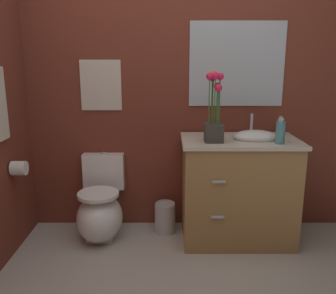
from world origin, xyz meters
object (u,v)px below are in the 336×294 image
at_px(flower_vase, 213,116).
at_px(lotion_bottle, 279,132).
at_px(soap_bottle, 279,127).
at_px(toilet, 100,211).
at_px(toilet_paper_roll, 18,168).
at_px(wall_mirror, 236,64).
at_px(vanity_cabinet, 237,189).
at_px(trash_bin, 164,217).
at_px(wall_poster, 100,85).

xyz_separation_m(flower_vase, lotion_bottle, (0.49, -0.07, -0.11)).
bearing_deg(soap_bottle, toilet, -175.84).
distance_m(soap_bottle, toilet_paper_roll, 2.12).
bearing_deg(lotion_bottle, wall_mirror, 120.02).
bearing_deg(vanity_cabinet, trash_bin, 168.94).
bearing_deg(lotion_bottle, vanity_cabinet, 147.96).
relative_size(soap_bottle, lotion_bottle, 0.83).
bearing_deg(flower_vase, trash_bin, 150.08).
xyz_separation_m(lotion_bottle, toilet_paper_roll, (-1.99, -0.01, -0.28)).
bearing_deg(wall_mirror, wall_poster, 180.00).
xyz_separation_m(lotion_bottle, trash_bin, (-0.87, 0.28, -0.82)).
xyz_separation_m(trash_bin, wall_poster, (-0.55, 0.17, 1.14)).
xyz_separation_m(toilet, flower_vase, (0.92, -0.13, 0.83)).
relative_size(vanity_cabinet, trash_bin, 3.87).
xyz_separation_m(lotion_bottle, wall_poster, (-1.42, 0.46, 0.32)).
bearing_deg(toilet, soap_bottle, 4.16).
bearing_deg(wall_mirror, toilet_paper_roll, -164.95).
relative_size(vanity_cabinet, toilet_paper_roll, 9.56).
bearing_deg(lotion_bottle, wall_poster, 162.09).
xyz_separation_m(toilet, lotion_bottle, (1.42, -0.19, 0.72)).
xyz_separation_m(soap_bottle, lotion_bottle, (-0.09, -0.30, 0.02)).
height_order(soap_bottle, wall_poster, wall_poster).
height_order(vanity_cabinet, flower_vase, flower_vase).
bearing_deg(wall_mirror, soap_bottle, -23.88).
height_order(soap_bottle, toilet_paper_roll, soap_bottle).
relative_size(trash_bin, wall_mirror, 0.34).
distance_m(flower_vase, toilet_paper_roll, 1.55).
xyz_separation_m(vanity_cabinet, toilet_paper_roll, (-1.73, -0.17, 0.23)).
bearing_deg(wall_poster, soap_bottle, -5.97).
distance_m(toilet, lotion_bottle, 1.60).
distance_m(wall_poster, wall_mirror, 1.17).
bearing_deg(trash_bin, wall_poster, 162.25).
bearing_deg(wall_mirror, trash_bin, -163.90).
relative_size(soap_bottle, toilet_paper_roll, 1.46).
distance_m(flower_vase, lotion_bottle, 0.51).
relative_size(toilet, wall_mirror, 0.86).
bearing_deg(soap_bottle, toilet_paper_roll, -171.63).
bearing_deg(soap_bottle, vanity_cabinet, -158.92).
height_order(lotion_bottle, toilet_paper_roll, lotion_bottle).
bearing_deg(trash_bin, flower_vase, -29.92).
relative_size(flower_vase, soap_bottle, 3.37).
bearing_deg(flower_vase, vanity_cabinet, 23.18).
xyz_separation_m(toilet, vanity_cabinet, (1.16, -0.03, 0.20)).
xyz_separation_m(flower_vase, wall_poster, (-0.92, 0.39, 0.20)).
bearing_deg(vanity_cabinet, soap_bottle, 21.08).
xyz_separation_m(toilet, toilet_paper_roll, (-0.57, -0.20, 0.44)).
distance_m(vanity_cabinet, lotion_bottle, 0.60).
distance_m(toilet, trash_bin, 0.56).
bearing_deg(wall_poster, vanity_cabinet, -14.28).
xyz_separation_m(wall_poster, toilet_paper_roll, (-0.57, -0.46, -0.60)).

